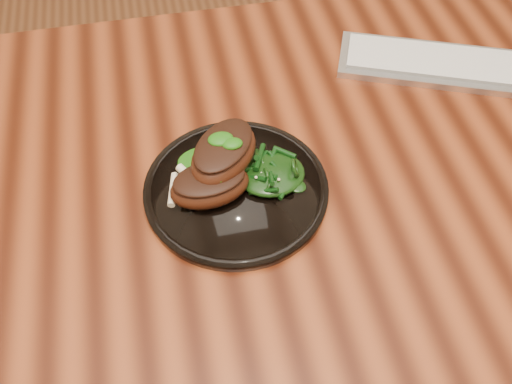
# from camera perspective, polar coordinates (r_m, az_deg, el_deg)

# --- Properties ---
(desk) EXTENTS (1.60, 0.80, 0.75)m
(desk) POSITION_cam_1_polar(r_m,az_deg,el_deg) (0.89, 2.90, -0.58)
(desk) COLOR #351106
(desk) RESTS_ON ground
(plate) EXTENTS (0.25, 0.25, 0.02)m
(plate) POSITION_cam_1_polar(r_m,az_deg,el_deg) (0.78, -2.00, 0.28)
(plate) COLOR black
(plate) RESTS_ON desk
(lamb_chop_front) EXTENTS (0.12, 0.08, 0.05)m
(lamb_chop_front) POSITION_cam_1_polar(r_m,az_deg,el_deg) (0.75, -4.71, 0.75)
(lamb_chop_front) COLOR #3D190B
(lamb_chop_front) RESTS_ON plate
(lamb_chop_back) EXTENTS (0.13, 0.14, 0.05)m
(lamb_chop_back) POSITION_cam_1_polar(r_m,az_deg,el_deg) (0.76, -3.30, 3.96)
(lamb_chop_back) COLOR #3D190B
(lamb_chop_back) RESTS_ON plate
(herb_smear) EXTENTS (0.08, 0.05, 0.01)m
(herb_smear) POSITION_cam_1_polar(r_m,az_deg,el_deg) (0.81, -4.93, 3.25)
(herb_smear) COLOR #0F4807
(herb_smear) RESTS_ON plate
(greens_heap) EXTENTS (0.09, 0.09, 0.04)m
(greens_heap) POSITION_cam_1_polar(r_m,az_deg,el_deg) (0.78, 1.52, 2.14)
(greens_heap) COLOR black
(greens_heap) RESTS_ON plate
(keyboard) EXTENTS (0.39, 0.24, 0.02)m
(keyboard) POSITION_cam_1_polar(r_m,az_deg,el_deg) (1.02, 18.99, 11.90)
(keyboard) COLOR #B6B8BB
(keyboard) RESTS_ON desk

